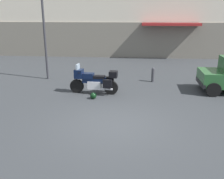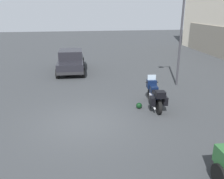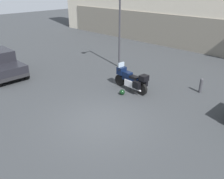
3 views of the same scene
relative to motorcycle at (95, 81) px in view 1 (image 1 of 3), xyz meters
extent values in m
plane|color=#2D3033|center=(1.21, -3.33, -0.62)|extent=(80.00, 80.00, 0.00)
cube|color=#6D675C|center=(1.21, 9.59, 0.78)|extent=(35.47, 0.12, 2.80)
cube|color=maroon|center=(4.46, 9.16, 2.08)|extent=(4.40, 1.10, 0.20)
cylinder|color=black|center=(-0.85, 0.06, -0.30)|extent=(0.65, 0.18, 0.64)
cylinder|color=black|center=(0.76, -0.05, -0.30)|extent=(0.65, 0.18, 0.64)
cylinder|color=#B7B7BC|center=(-0.83, 0.06, 0.13)|extent=(0.33, 0.09, 0.68)
cube|color=#B7B7BC|center=(-0.01, 0.00, -0.20)|extent=(0.63, 0.44, 0.36)
cube|color=black|center=(-0.01, 0.00, 0.04)|extent=(1.12, 0.35, 0.28)
cube|color=black|center=(-0.30, 0.02, 0.22)|extent=(0.54, 0.37, 0.24)
cube|color=black|center=(0.19, -0.01, 0.18)|extent=(0.58, 0.34, 0.12)
cube|color=black|center=(-0.73, 0.05, 0.30)|extent=(0.39, 0.46, 0.40)
cube|color=#8C9EAD|center=(-0.77, 0.05, 0.60)|extent=(0.11, 0.40, 0.28)
sphere|color=#EAEACC|center=(-0.91, 0.06, 0.30)|extent=(0.14, 0.14, 0.14)
cylinder|color=black|center=(-0.65, 0.05, 0.40)|extent=(0.08, 0.62, 0.04)
cylinder|color=#B7B7BC|center=(0.58, -0.24, -0.32)|extent=(0.55, 0.13, 0.09)
cube|color=black|center=(0.62, -0.32, -0.04)|extent=(0.41, 0.23, 0.36)
cube|color=black|center=(0.66, 0.24, -0.04)|extent=(0.41, 0.23, 0.36)
cube|color=black|center=(0.86, -0.06, 0.33)|extent=(0.39, 0.42, 0.28)
cylinder|color=black|center=(0.13, -0.19, -0.47)|extent=(0.03, 0.13, 0.29)
sphere|color=black|center=(0.05, -0.75, -0.48)|extent=(0.28, 0.28, 0.28)
cube|color=#8C9EAD|center=(5.90, 0.82, 0.70)|extent=(0.09, 1.40, 0.51)
cube|color=black|center=(4.95, 0.84, -0.20)|extent=(0.16, 1.64, 0.20)
cylinder|color=black|center=(5.37, 1.61, -0.30)|extent=(0.65, 0.24, 0.64)
cylinder|color=black|center=(5.33, 0.05, -0.30)|extent=(0.65, 0.24, 0.64)
cylinder|color=#2D2D33|center=(-3.05, 2.39, 1.97)|extent=(0.12, 0.12, 5.19)
cylinder|color=#333338|center=(2.80, 2.31, -0.26)|extent=(0.16, 0.16, 0.71)
sphere|color=#333338|center=(2.80, 2.31, 0.09)|extent=(0.16, 0.16, 0.16)
camera|label=1|loc=(1.82, -11.14, 3.06)|focal=40.87mm
camera|label=2|loc=(9.98, -3.51, 3.85)|focal=38.28mm
camera|label=3|loc=(7.35, -9.00, 4.63)|focal=37.96mm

